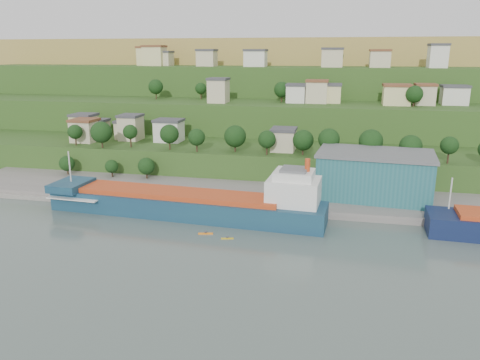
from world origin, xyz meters
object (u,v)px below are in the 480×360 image
(warehouse, at_px, (374,174))
(caravan, at_px, (77,182))
(cargo_ship_near, at_px, (194,205))
(kayak_orange, at_px, (206,233))

(warehouse, height_order, caravan, warehouse)
(cargo_ship_near, height_order, caravan, cargo_ship_near)
(warehouse, height_order, kayak_orange, warehouse)
(warehouse, xyz_separation_m, caravan, (-87.89, -6.64, -5.72))
(cargo_ship_near, distance_m, warehouse, 50.68)
(warehouse, distance_m, caravan, 88.32)
(warehouse, distance_m, kayak_orange, 51.55)
(caravan, bearing_deg, cargo_ship_near, -32.21)
(warehouse, bearing_deg, cargo_ship_near, -150.68)
(cargo_ship_near, bearing_deg, kayak_orange, -57.11)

